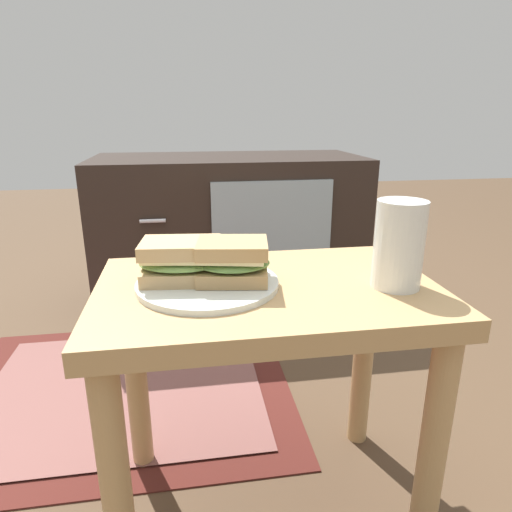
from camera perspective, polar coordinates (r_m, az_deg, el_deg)
ground_plane at (r=1.00m, az=1.21°, el=-28.94°), size 8.00×8.00×0.00m
side_table at (r=0.77m, az=1.39°, el=-9.90°), size 0.56×0.36×0.46m
tv_cabinet at (r=1.69m, az=-3.36°, el=2.81°), size 0.96×0.46×0.58m
area_rug at (r=1.33m, az=-16.53°, el=-16.02°), size 0.90×0.74×0.01m
plate at (r=0.73m, az=-6.21°, el=-3.52°), size 0.23×0.23×0.01m
sandwich_front at (r=0.73m, az=-9.56°, el=-0.60°), size 0.14×0.11×0.07m
sandwich_back at (r=0.71m, az=-2.99°, el=-0.76°), size 0.13×0.11×0.07m
beer_glass at (r=0.74m, az=17.85°, el=1.12°), size 0.08×0.08×0.14m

